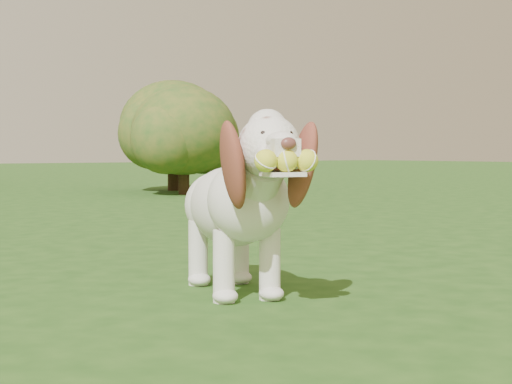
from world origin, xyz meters
TOP-DOWN VIEW (x-y plane):
  - ground at (0.00, 0.00)m, footprint 80.00×80.00m
  - dog at (0.31, 0.30)m, footprint 0.71×1.29m
  - shrub_f at (5.00, 9.04)m, footprint 1.83×1.83m
  - shrub_d at (4.52, 7.87)m, footprint 1.63×1.63m

SIDE VIEW (x-z plane):
  - ground at x=0.00m, z-range 0.00..0.00m
  - dog at x=0.31m, z-range 0.03..0.88m
  - shrub_d at x=4.52m, z-range 0.15..1.84m
  - shrub_f at x=5.00m, z-range 0.17..2.06m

